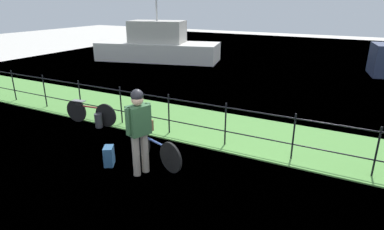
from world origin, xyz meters
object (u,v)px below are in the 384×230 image
object	(u,v)px
backpack_on_paving	(109,156)
mooring_bollard	(99,121)
bicycle_main	(154,148)
moored_boat_mid	(158,46)
terrier_dog	(143,116)
wooden_crate	(143,125)
cyclist_person	(139,125)
bicycle_parked	(90,112)

from	to	relation	value
backpack_on_paving	mooring_bollard	size ratio (longest dim) A/B	1.05
bicycle_main	moored_boat_mid	xyz separation A→B (m)	(-6.63, 10.10, 0.45)
bicycle_main	terrier_dog	bearing A→B (deg)	161.12
wooden_crate	mooring_bollard	bearing A→B (deg)	158.37
cyclist_person	mooring_bollard	xyz separation A→B (m)	(-2.42, 1.42, -0.81)
cyclist_person	bicycle_main	bearing A→B (deg)	91.84
bicycle_main	terrier_dog	xyz separation A→B (m)	(-0.32, 0.11, 0.60)
wooden_crate	bicycle_parked	xyz separation A→B (m)	(-2.44, 0.92, -0.41)
wooden_crate	cyclist_person	xyz separation A→B (m)	(0.36, -0.60, 0.27)
mooring_bollard	moored_boat_mid	world-z (taller)	moored_boat_mid
terrier_dog	cyclist_person	bearing A→B (deg)	-60.43
bicycle_main	wooden_crate	size ratio (longest dim) A/B	4.15
mooring_bollard	backpack_on_paving	bearing A→B (deg)	-41.38
cyclist_person	backpack_on_paving	size ratio (longest dim) A/B	4.21
wooden_crate	moored_boat_mid	xyz separation A→B (m)	(-6.29, 9.99, 0.04)
cyclist_person	moored_boat_mid	distance (m)	12.50
terrier_dog	cyclist_person	world-z (taller)	cyclist_person
terrier_dog	wooden_crate	bearing A→B (deg)	161.12
terrier_dog	backpack_on_paving	xyz separation A→B (m)	(-0.44, -0.63, -0.73)
bicycle_parked	cyclist_person	bearing A→B (deg)	-28.46
wooden_crate	backpack_on_paving	size ratio (longest dim) A/B	0.93
wooden_crate	moored_boat_mid	bearing A→B (deg)	122.21
bicycle_main	bicycle_parked	distance (m)	2.96
terrier_dog	cyclist_person	distance (m)	0.68
wooden_crate	bicycle_parked	bearing A→B (deg)	159.38
bicycle_main	cyclist_person	world-z (taller)	cyclist_person
backpack_on_paving	cyclist_person	bearing A→B (deg)	61.26
backpack_on_paving	mooring_bollard	xyz separation A→B (m)	(-1.65, 1.45, -0.01)
terrier_dog	mooring_bollard	world-z (taller)	terrier_dog
wooden_crate	terrier_dog	xyz separation A→B (m)	(0.02, -0.01, 0.19)
terrier_dog	mooring_bollard	xyz separation A→B (m)	(-2.09, 0.83, -0.74)
wooden_crate	mooring_bollard	world-z (taller)	wooden_crate
backpack_on_paving	bicycle_parked	bearing A→B (deg)	-159.02
cyclist_person	backpack_on_paving	xyz separation A→B (m)	(-0.77, -0.04, -0.80)
backpack_on_paving	moored_boat_mid	distance (m)	12.15
terrier_dog	moored_boat_mid	distance (m)	11.82
mooring_bollard	moored_boat_mid	xyz separation A→B (m)	(-4.23, 9.17, 0.59)
wooden_crate	terrier_dog	distance (m)	0.20
terrier_dog	moored_boat_mid	bearing A→B (deg)	122.28
wooden_crate	backpack_on_paving	world-z (taller)	wooden_crate
wooden_crate	moored_boat_mid	size ratio (longest dim) A/B	0.05
bicycle_main	backpack_on_paving	bearing A→B (deg)	-145.59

